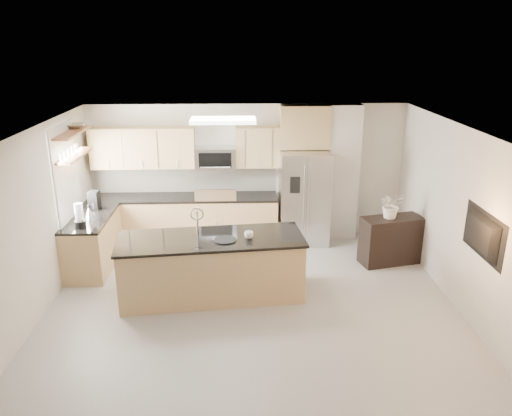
{
  "coord_description": "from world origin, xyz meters",
  "views": [
    {
      "loc": [
        -0.18,
        -6.08,
        3.78
      ],
      "look_at": [
        0.09,
        1.3,
        1.23
      ],
      "focal_mm": 35.0,
      "sensor_mm": 36.0,
      "label": 1
    }
  ],
  "objects_px": {
    "microwave": "(216,158)",
    "credenza": "(391,240)",
    "refrigerator": "(304,197)",
    "flower_vase": "(392,198)",
    "coffee_maker": "(94,201)",
    "cup": "(249,235)",
    "platter": "(225,240)",
    "television": "(477,234)",
    "blender": "(79,217)",
    "range": "(217,218)",
    "kettle": "(89,213)",
    "bowl": "(76,125)",
    "island": "(212,267)"
  },
  "relations": [
    {
      "from": "range",
      "to": "island",
      "type": "xyz_separation_m",
      "value": [
        0.0,
        -2.14,
        0.01
      ]
    },
    {
      "from": "platter",
      "to": "kettle",
      "type": "xyz_separation_m",
      "value": [
        -2.24,
        1.03,
        0.07
      ]
    },
    {
      "from": "platter",
      "to": "coffee_maker",
      "type": "bearing_deg",
      "value": 145.3
    },
    {
      "from": "island",
      "to": "credenza",
      "type": "height_order",
      "value": "island"
    },
    {
      "from": "refrigerator",
      "to": "television",
      "type": "xyz_separation_m",
      "value": [
        1.85,
        -3.07,
        0.46
      ]
    },
    {
      "from": "cup",
      "to": "flower_vase",
      "type": "xyz_separation_m",
      "value": [
        2.45,
        1.12,
        0.18
      ]
    },
    {
      "from": "credenza",
      "to": "flower_vase",
      "type": "bearing_deg",
      "value": 165.67
    },
    {
      "from": "island",
      "to": "cup",
      "type": "height_order",
      "value": "island"
    },
    {
      "from": "cup",
      "to": "platter",
      "type": "height_order",
      "value": "cup"
    },
    {
      "from": "blender",
      "to": "bowl",
      "type": "bearing_deg",
      "value": 100.98
    },
    {
      "from": "refrigerator",
      "to": "flower_vase",
      "type": "distance_m",
      "value": 1.72
    },
    {
      "from": "range",
      "to": "microwave",
      "type": "distance_m",
      "value": 1.16
    },
    {
      "from": "range",
      "to": "flower_vase",
      "type": "distance_m",
      "value": 3.28
    },
    {
      "from": "credenza",
      "to": "television",
      "type": "xyz_separation_m",
      "value": [
        0.44,
        -2.05,
        0.93
      ]
    },
    {
      "from": "cup",
      "to": "platter",
      "type": "bearing_deg",
      "value": -168.66
    },
    {
      "from": "microwave",
      "to": "flower_vase",
      "type": "distance_m",
      "value": 3.28
    },
    {
      "from": "platter",
      "to": "blender",
      "type": "height_order",
      "value": "blender"
    },
    {
      "from": "microwave",
      "to": "flower_vase",
      "type": "bearing_deg",
      "value": -21.49
    },
    {
      "from": "platter",
      "to": "flower_vase",
      "type": "bearing_deg",
      "value": 23.0
    },
    {
      "from": "coffee_maker",
      "to": "refrigerator",
      "type": "bearing_deg",
      "value": 9.2
    },
    {
      "from": "flower_vase",
      "to": "kettle",
      "type": "bearing_deg",
      "value": -178.21
    },
    {
      "from": "bowl",
      "to": "television",
      "type": "bearing_deg",
      "value": -23.04
    },
    {
      "from": "range",
      "to": "coffee_maker",
      "type": "xyz_separation_m",
      "value": [
        -2.09,
        -0.65,
        0.6
      ]
    },
    {
      "from": "blender",
      "to": "coffee_maker",
      "type": "distance_m",
      "value": 0.92
    },
    {
      "from": "kettle",
      "to": "range",
      "type": "bearing_deg",
      "value": 31.13
    },
    {
      "from": "refrigerator",
      "to": "blender",
      "type": "relative_size",
      "value": 4.4
    },
    {
      "from": "microwave",
      "to": "kettle",
      "type": "height_order",
      "value": "microwave"
    },
    {
      "from": "range",
      "to": "coffee_maker",
      "type": "height_order",
      "value": "coffee_maker"
    },
    {
      "from": "television",
      "to": "refrigerator",
      "type": "bearing_deg",
      "value": 31.04
    },
    {
      "from": "range",
      "to": "bowl",
      "type": "distance_m",
      "value": 3.03
    },
    {
      "from": "range",
      "to": "refrigerator",
      "type": "bearing_deg",
      "value": -1.6
    },
    {
      "from": "credenza",
      "to": "platter",
      "type": "bearing_deg",
      "value": -170.62
    },
    {
      "from": "bowl",
      "to": "refrigerator",
      "type": "bearing_deg",
      "value": 9.07
    },
    {
      "from": "flower_vase",
      "to": "credenza",
      "type": "bearing_deg",
      "value": -1.07
    },
    {
      "from": "credenza",
      "to": "platter",
      "type": "height_order",
      "value": "platter"
    },
    {
      "from": "blender",
      "to": "kettle",
      "type": "height_order",
      "value": "blender"
    },
    {
      "from": "kettle",
      "to": "flower_vase",
      "type": "bearing_deg",
      "value": 1.79
    },
    {
      "from": "microwave",
      "to": "credenza",
      "type": "bearing_deg",
      "value": -21.2
    },
    {
      "from": "range",
      "to": "kettle",
      "type": "height_order",
      "value": "kettle"
    },
    {
      "from": "microwave",
      "to": "coffee_maker",
      "type": "relative_size",
      "value": 2.39
    },
    {
      "from": "range",
      "to": "credenza",
      "type": "height_order",
      "value": "range"
    },
    {
      "from": "refrigerator",
      "to": "flower_vase",
      "type": "height_order",
      "value": "refrigerator"
    },
    {
      "from": "platter",
      "to": "flower_vase",
      "type": "relative_size",
      "value": 0.47
    },
    {
      "from": "blender",
      "to": "range",
      "type": "bearing_deg",
      "value": 37.16
    },
    {
      "from": "bowl",
      "to": "flower_vase",
      "type": "relative_size",
      "value": 0.6
    },
    {
      "from": "microwave",
      "to": "kettle",
      "type": "bearing_deg",
      "value": -146.37
    },
    {
      "from": "cup",
      "to": "bowl",
      "type": "relative_size",
      "value": 0.32
    },
    {
      "from": "refrigerator",
      "to": "microwave",
      "type": "bearing_deg",
      "value": 174.14
    },
    {
      "from": "coffee_maker",
      "to": "cup",
      "type": "bearing_deg",
      "value": -29.88
    },
    {
      "from": "island",
      "to": "kettle",
      "type": "xyz_separation_m",
      "value": [
        -2.03,
        0.92,
        0.56
      ]
    }
  ]
}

